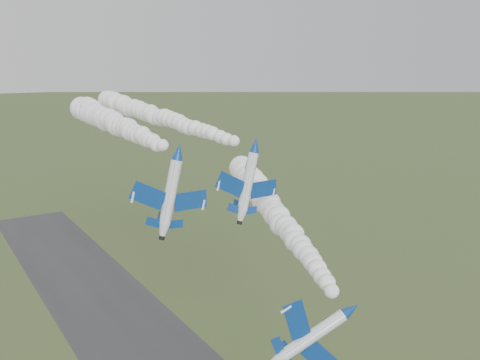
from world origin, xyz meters
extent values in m
cylinder|color=white|center=(4.08, -5.13, 29.96)|extent=(4.30, 8.07, 1.92)
cone|color=navy|center=(2.52, -9.84, 29.96)|extent=(2.47, 2.56, 1.92)
cone|color=white|center=(5.59, -0.60, 29.96)|extent=(2.35, 2.20, 1.92)
cylinder|color=black|center=(5.88, 0.29, 29.96)|extent=(1.10, 0.84, 0.97)
ellipsoid|color=black|center=(3.88, -7.19, 30.23)|extent=(2.06, 2.96, 1.28)
cube|color=navy|center=(2.86, -3.94, 32.32)|extent=(2.87, 2.85, 3.79)
cube|color=navy|center=(5.54, -4.83, 27.46)|extent=(2.87, 2.85, 3.79)
cube|color=navy|center=(4.61, -1.16, 31.25)|extent=(1.30, 1.30, 1.66)
cube|color=navy|center=(6.04, -1.64, 28.67)|extent=(1.30, 1.30, 1.66)
cube|color=navy|center=(6.25, -1.94, 30.57)|extent=(2.21, 2.00, 1.13)
cylinder|color=white|center=(-3.39, 22.18, 44.36)|extent=(2.35, 9.20, 1.96)
cone|color=navy|center=(-3.64, 16.43, 44.36)|extent=(2.06, 2.47, 1.96)
cone|color=white|center=(-3.15, 27.71, 44.36)|extent=(2.04, 2.04, 1.96)
cylinder|color=black|center=(-3.11, 28.79, 44.36)|extent=(1.02, 0.69, 0.99)
ellipsoid|color=black|center=(-3.35, 19.83, 44.95)|extent=(1.44, 3.18, 1.31)
cube|color=navy|center=(-6.56, 23.18, 44.95)|extent=(5.00, 2.81, 1.30)
cube|color=navy|center=(-0.23, 22.91, 43.45)|extent=(5.00, 2.81, 1.30)
cube|color=navy|center=(-4.88, 26.81, 44.76)|extent=(2.19, 1.29, 0.61)
cube|color=navy|center=(-1.51, 26.66, 43.96)|extent=(2.19, 1.29, 0.61)
cube|color=navy|center=(-2.88, 26.46, 45.73)|extent=(0.75, 1.76, 2.35)
cylinder|color=white|center=(9.53, 22.21, 44.20)|extent=(2.22, 8.93, 1.92)
cone|color=navy|center=(9.72, 16.61, 44.20)|extent=(1.99, 2.39, 1.92)
cone|color=white|center=(9.35, 27.59, 44.20)|extent=(1.98, 1.97, 1.92)
cylinder|color=black|center=(9.32, 28.65, 44.20)|extent=(0.99, 0.67, 0.97)
ellipsoid|color=black|center=(9.75, 19.93, 44.78)|extent=(1.38, 3.08, 1.28)
cube|color=navy|center=(6.39, 22.95, 44.81)|extent=(4.84, 2.69, 1.31)
cube|color=navy|center=(12.54, 23.16, 43.29)|extent=(4.84, 2.69, 1.31)
cube|color=navy|center=(7.74, 26.59, 44.61)|extent=(2.11, 1.23, 0.61)
cube|color=navy|center=(11.03, 26.70, 43.80)|extent=(2.11, 1.23, 0.61)
cube|color=navy|center=(9.72, 26.40, 45.54)|extent=(0.74, 1.71, 2.29)
camera|label=1|loc=(-35.17, -44.60, 56.72)|focal=40.00mm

